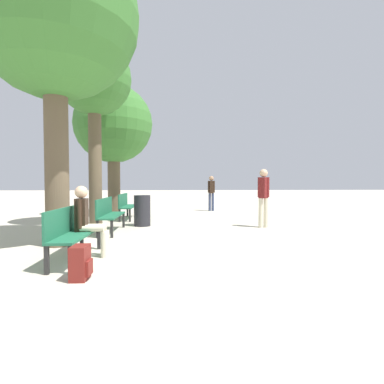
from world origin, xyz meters
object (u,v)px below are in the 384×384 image
at_px(bench_row_1, 108,212).
at_px(tree_row_0, 54,17).
at_px(bench_row_2, 126,204).
at_px(backpack, 81,263).
at_px(bench_row_0, 71,229).
at_px(pedestrian_near, 211,191).
at_px(tree_row_2, 113,125).
at_px(trash_bin, 142,211).
at_px(pedestrian_mid, 263,194).
at_px(tree_row_1, 94,82).
at_px(person_seated, 88,219).

xyz_separation_m(bench_row_1, tree_row_0, (-0.69, -1.64, 4.22)).
relative_size(bench_row_2, backpack, 3.62).
relative_size(bench_row_0, pedestrian_near, 1.07).
height_order(tree_row_2, backpack, tree_row_2).
bearing_deg(trash_bin, bench_row_1, -125.37).
height_order(bench_row_2, trash_bin, trash_bin).
xyz_separation_m(tree_row_0, trash_bin, (1.47, 2.74, -4.29)).
bearing_deg(bench_row_1, trash_bin, 54.63).
height_order(pedestrian_mid, trash_bin, pedestrian_mid).
relative_size(tree_row_1, trash_bin, 6.04).
distance_m(bench_row_2, tree_row_2, 3.41).
relative_size(pedestrian_near, pedestrian_mid, 0.93).
xyz_separation_m(tree_row_1, person_seated, (0.92, -3.97, -3.71)).
height_order(bench_row_0, tree_row_1, tree_row_1).
bearing_deg(trash_bin, person_seated, -98.39).
bearing_deg(pedestrian_near, bench_row_0, -112.21).
height_order(bench_row_2, backpack, bench_row_2).
bearing_deg(bench_row_1, tree_row_1, 117.11).
bearing_deg(trash_bin, pedestrian_mid, -7.94).
distance_m(bench_row_2, tree_row_1, 4.20).
distance_m(bench_row_1, tree_row_2, 5.20).
height_order(pedestrian_near, trash_bin, pedestrian_near).
xyz_separation_m(tree_row_0, tree_row_1, (0.00, 2.99, -0.36)).
relative_size(tree_row_1, tree_row_2, 1.09).
bearing_deg(bench_row_2, bench_row_0, -90.00).
xyz_separation_m(pedestrian_mid, trash_bin, (-3.61, 0.50, -0.52)).
distance_m(backpack, pedestrian_mid, 5.99).
distance_m(backpack, trash_bin, 5.00).
bearing_deg(pedestrian_near, pedestrian_mid, -79.16).
bearing_deg(pedestrian_mid, bench_row_0, -142.01).
relative_size(tree_row_0, tree_row_2, 1.26).
height_order(bench_row_2, pedestrian_near, pedestrian_near).
xyz_separation_m(bench_row_0, person_seated, (0.23, 0.21, 0.15)).
distance_m(tree_row_2, pedestrian_near, 5.13).
distance_m(bench_row_1, bench_row_2, 2.83).
height_order(bench_row_2, tree_row_2, tree_row_2).
xyz_separation_m(pedestrian_near, pedestrian_mid, (0.95, -4.98, 0.07)).
bearing_deg(pedestrian_near, person_seated, -111.34).
distance_m(tree_row_0, backpack, 5.19).
bearing_deg(bench_row_0, pedestrian_near, 67.79).
distance_m(tree_row_0, pedestrian_near, 9.15).
relative_size(tree_row_2, backpack, 11.00).
xyz_separation_m(bench_row_1, trash_bin, (0.78, 1.09, -0.07)).
bearing_deg(bench_row_0, backpack, -65.47).
bearing_deg(pedestrian_near, trash_bin, -120.67).
xyz_separation_m(tree_row_2, pedestrian_mid, (5.08, -3.55, -2.63)).
height_order(bench_row_0, bench_row_1, same).
bearing_deg(bench_row_2, pedestrian_near, 38.60).
relative_size(backpack, trash_bin, 0.51).
bearing_deg(tree_row_2, bench_row_1, -80.54).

